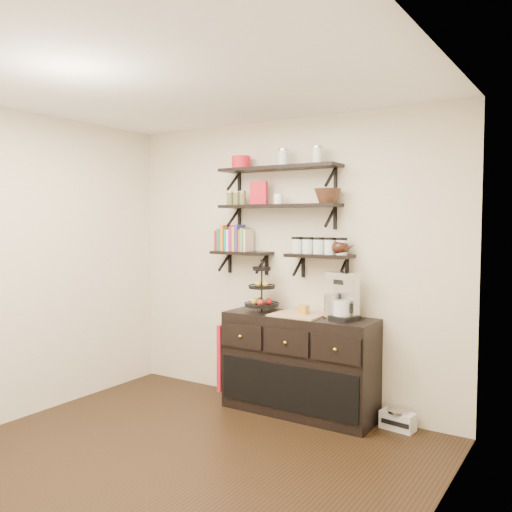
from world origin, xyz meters
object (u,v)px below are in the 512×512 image
object	(u,v)px
fruit_stand	(262,294)
coffee_maker	(344,297)
sideboard	(299,364)
radio	(398,420)

from	to	relation	value
fruit_stand	coffee_maker	world-z (taller)	fruit_stand
sideboard	radio	distance (m)	0.96
coffee_maker	radio	size ratio (longest dim) A/B	1.38
sideboard	radio	bearing A→B (deg)	7.10
sideboard	coffee_maker	bearing A→B (deg)	3.79
fruit_stand	radio	world-z (taller)	fruit_stand
sideboard	fruit_stand	xyz separation A→B (m)	(-0.39, 0.00, 0.61)
fruit_stand	radio	size ratio (longest dim) A/B	1.58
sideboard	radio	xyz separation A→B (m)	(0.88, 0.11, -0.37)
sideboard	fruit_stand	size ratio (longest dim) A/B	2.99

